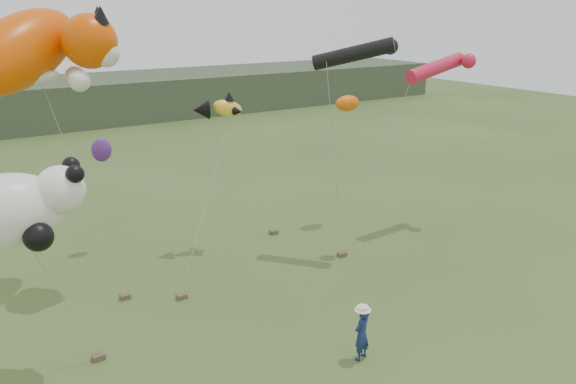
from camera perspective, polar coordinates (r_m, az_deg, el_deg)
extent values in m
plane|color=#385123|center=(19.51, 4.07, -14.34)|extent=(120.00, 120.00, 0.00)
cube|color=#2D3D28|center=(59.55, -23.09, 8.40)|extent=(90.00, 12.00, 4.00)
imported|color=navy|center=(18.04, 7.49, -14.12)|extent=(0.74, 0.59, 1.75)
cube|color=brown|center=(22.47, -16.22, -10.15)|extent=(0.37, 0.30, 0.19)
cube|color=brown|center=(21.99, -10.75, -10.36)|extent=(0.37, 0.30, 0.19)
cube|color=brown|center=(25.19, 5.50, -6.32)|extent=(0.37, 0.30, 0.19)
cube|color=brown|center=(19.22, -18.70, -15.58)|extent=(0.37, 0.30, 0.19)
cube|color=brown|center=(27.49, -1.47, -4.10)|extent=(0.37, 0.30, 0.19)
ellipsoid|color=#DC4900|center=(22.15, -25.57, 12.80)|extent=(5.97, 5.07, 4.07)
sphere|color=#DC4900|center=(21.50, -19.51, 14.25)|extent=(1.92, 1.92, 1.92)
cone|color=black|center=(21.04, -18.53, 16.77)|extent=(0.60, 0.73, 0.72)
cone|color=black|center=(22.12, -18.73, 16.76)|extent=(0.60, 0.69, 0.68)
sphere|color=silver|center=(21.32, -18.04, 13.22)|extent=(0.96, 0.96, 0.96)
ellipsoid|color=silver|center=(21.94, -24.59, 10.64)|extent=(1.87, 0.94, 0.59)
sphere|color=silver|center=(20.83, -20.43, 10.52)|extent=(0.75, 0.75, 0.75)
sphere|color=silver|center=(22.32, -20.79, 10.91)|extent=(0.75, 0.75, 0.75)
ellipsoid|color=yellow|center=(24.65, -6.16, 8.44)|extent=(1.55, 0.88, 1.01)
cone|color=black|center=(24.42, -8.86, 8.25)|extent=(0.83, 0.97, 0.85)
cone|color=black|center=(24.61, -6.00, 9.66)|extent=(0.47, 0.47, 0.38)
cone|color=black|center=(24.38, -5.05, 8.15)|extent=(0.50, 0.53, 0.38)
cone|color=black|center=(25.21, -6.07, 8.44)|extent=(0.50, 0.53, 0.38)
cylinder|color=black|center=(23.89, 6.65, 13.77)|extent=(2.81, 2.92, 1.42)
sphere|color=black|center=(24.46, 10.35, 14.34)|extent=(0.67, 0.67, 0.67)
cylinder|color=red|center=(27.92, 14.78, 12.10)|extent=(3.60, 0.87, 1.31)
sphere|color=red|center=(28.72, 17.88, 12.55)|extent=(0.70, 0.70, 0.70)
ellipsoid|color=white|center=(16.94, -26.66, -1.73)|extent=(3.06, 2.04, 2.04)
sphere|color=white|center=(16.65, -22.12, 0.21)|extent=(1.36, 1.36, 1.36)
sphere|color=black|center=(16.14, -20.83, 1.72)|extent=(0.50, 0.50, 0.50)
sphere|color=black|center=(17.08, -21.18, 2.53)|extent=(0.50, 0.50, 0.50)
sphere|color=black|center=(16.33, -24.02, -4.19)|extent=(0.79, 0.79, 0.79)
ellipsoid|color=#E05E07|center=(27.79, 6.07, 8.95)|extent=(1.32, 0.77, 0.77)
ellipsoid|color=#53247B|center=(25.69, -18.42, 4.09)|extent=(0.87, 0.58, 1.06)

